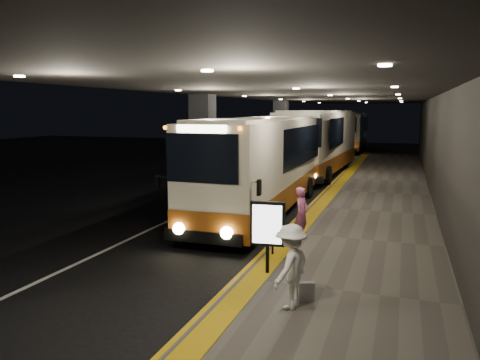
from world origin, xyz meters
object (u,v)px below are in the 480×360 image
Objects in this scene: coach_second at (320,145)px; stanchion_post at (273,235)px; coach_third at (351,133)px; passenger_boarding at (302,213)px; passenger_waiting_white at (291,266)px; info_sign at (268,225)px; coach_main at (262,169)px; bag_polka at (307,291)px.

coach_second is 11.30× the size of stanchion_post.
coach_second is 18.06m from coach_third.
coach_second is at bearing 22.74° from passenger_boarding.
stanchion_post is (-0.39, -1.69, -0.23)m from passenger_boarding.
passenger_waiting_white is at bearing -68.78° from stanchion_post.
info_sign reaches higher than passenger_boarding.
coach_main is 0.94× the size of coach_second.
coach_third is 37.33m from bag_polka.
info_sign reaches higher than bag_polka.
passenger_waiting_white is 4.31× the size of bag_polka.
bag_polka is 2.98m from stanchion_post.
passenger_waiting_white is 0.97× the size of info_sign.
bag_polka is (0.22, 0.41, -0.61)m from passenger_waiting_white.
passenger_waiting_white is 3.25m from stanchion_post.
info_sign is (-0.14, -3.06, 0.36)m from passenger_boarding.
stanchion_post is at bearing -178.00° from passenger_boarding.
info_sign is at bearing -81.44° from coach_second.
stanchion_post is (1.66, -16.50, -1.10)m from coach_second.
coach_third reaches higher than passenger_waiting_white.
passenger_waiting_white reaches higher than passenger_boarding.
coach_main is 8.55m from bag_polka.
passenger_boarding is 1.43× the size of stanchion_post.
coach_third is at bearing 18.60° from passenger_boarding.
passenger_boarding is at bearing 103.25° from bag_polka.
passenger_waiting_white is at bearing -71.33° from coach_main.
coach_second reaches higher than passenger_boarding.
bag_polka is 0.22× the size of info_sign.
stanchion_post is at bearing 94.29° from info_sign.
coach_second is at bearing 90.08° from info_sign.
coach_third is 6.71× the size of info_sign.
passenger_boarding is 4.05× the size of bag_polka.
coach_main is 7.42× the size of passenger_boarding.
bag_polka is at bearing -151.87° from passenger_boarding.
passenger_boarding reaches higher than bag_polka.
passenger_waiting_white reaches higher than bag_polka.
passenger_boarding reaches higher than stanchion_post.
bag_polka is (3.15, -37.17, -1.32)m from coach_third.
info_sign is (2.09, -6.57, -0.40)m from coach_main.
passenger_boarding is at bearing -59.11° from coach_main.
passenger_waiting_white is 1.91m from info_sign.
coach_second is 19.40m from bag_polka.
passenger_boarding is 0.91× the size of info_sign.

